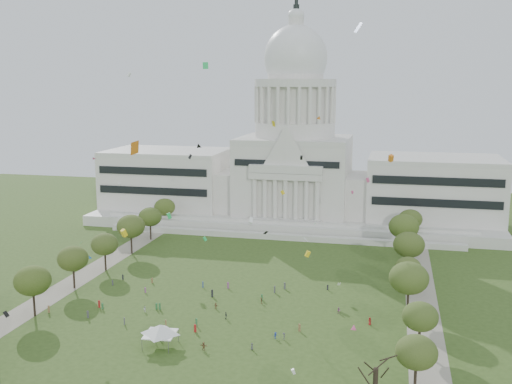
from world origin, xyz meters
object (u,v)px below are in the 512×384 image
Objects in this scene: event_tent at (160,329)px; capitol at (294,167)px; person_0 at (370,321)px; big_bare_tree at (376,365)px.

capitol is at bearing 86.43° from event_tent.
event_tent is at bearing -93.57° from capitol.
event_tent is at bearing -117.86° from person_0.
event_tent is (-45.83, 16.10, -4.80)m from big_bare_tree.
big_bare_tree is at bearing -50.98° from person_0.
event_tent is at bearing 160.65° from big_bare_tree.
capitol is 12.50× the size of big_bare_tree.
person_0 is at bearing 93.71° from big_bare_tree.
big_bare_tree is (38.00, -141.59, -13.62)m from capitol.
event_tent reaches higher than person_0.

